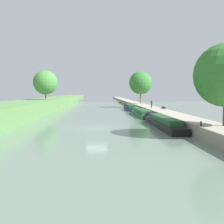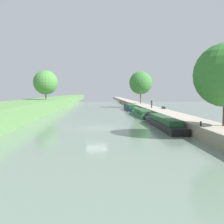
{
  "view_description": "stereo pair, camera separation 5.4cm",
  "coord_description": "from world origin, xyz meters",
  "px_view_note": "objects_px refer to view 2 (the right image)",
  "views": [
    {
      "loc": [
        0.25,
        -29.45,
        4.4
      ],
      "look_at": [
        2.48,
        11.79,
        1.0
      ],
      "focal_mm": 39.18,
      "sensor_mm": 36.0,
      "label": 1
    },
    {
      "loc": [
        0.3,
        -29.45,
        4.4
      ],
      "look_at": [
        2.48,
        11.79,
        1.0
      ],
      "focal_mm": 39.18,
      "sensor_mm": 36.0,
      "label": 2
    }
  ],
  "objects_px": {
    "mooring_bollard_near": "(201,124)",
    "narrowboat_green": "(141,113)",
    "narrowboat_navy": "(130,107)",
    "park_bench": "(164,107)",
    "narrowboat_black": "(162,122)",
    "mooring_bollard_far": "(135,103)",
    "person_walking": "(152,103)"
  },
  "relations": [
    {
      "from": "mooring_bollard_near",
      "to": "park_bench",
      "type": "height_order",
      "value": "park_bench"
    },
    {
      "from": "narrowboat_navy",
      "to": "mooring_bollard_near",
      "type": "xyz_separation_m",
      "value": [
        1.98,
        -37.42,
        0.83
      ]
    },
    {
      "from": "narrowboat_black",
      "to": "park_bench",
      "type": "relative_size",
      "value": 9.9
    },
    {
      "from": "narrowboat_navy",
      "to": "park_bench",
      "type": "height_order",
      "value": "park_bench"
    },
    {
      "from": "mooring_bollard_far",
      "to": "park_bench",
      "type": "bearing_deg",
      "value": -82.22
    },
    {
      "from": "narrowboat_green",
      "to": "park_bench",
      "type": "relative_size",
      "value": 9.39
    },
    {
      "from": "narrowboat_navy",
      "to": "mooring_bollard_far",
      "type": "relative_size",
      "value": 26.84
    },
    {
      "from": "narrowboat_black",
      "to": "mooring_bollard_far",
      "type": "height_order",
      "value": "mooring_bollard_far"
    },
    {
      "from": "mooring_bollard_far",
      "to": "park_bench",
      "type": "relative_size",
      "value": 0.3
    },
    {
      "from": "person_walking",
      "to": "mooring_bollard_far",
      "type": "xyz_separation_m",
      "value": [
        -1.13,
        15.73,
        -0.65
      ]
    },
    {
      "from": "narrowboat_green",
      "to": "person_walking",
      "type": "distance_m",
      "value": 5.25
    },
    {
      "from": "narrowboat_black",
      "to": "person_walking",
      "type": "height_order",
      "value": "person_walking"
    },
    {
      "from": "mooring_bollard_far",
      "to": "park_bench",
      "type": "xyz_separation_m",
      "value": [
        2.65,
        -19.43,
        0.12
      ]
    },
    {
      "from": "narrowboat_black",
      "to": "narrowboat_navy",
      "type": "bearing_deg",
      "value": 90.59
    },
    {
      "from": "narrowboat_green",
      "to": "mooring_bollard_near",
      "type": "bearing_deg",
      "value": -85.64
    },
    {
      "from": "narrowboat_black",
      "to": "park_bench",
      "type": "height_order",
      "value": "park_bench"
    },
    {
      "from": "narrowboat_green",
      "to": "narrowboat_navy",
      "type": "bearing_deg",
      "value": 90.91
    },
    {
      "from": "narrowboat_black",
      "to": "narrowboat_green",
      "type": "distance_m",
      "value": 14.85
    },
    {
      "from": "mooring_bollard_near",
      "to": "mooring_bollard_far",
      "type": "relative_size",
      "value": 1.0
    },
    {
      "from": "narrowboat_green",
      "to": "narrowboat_black",
      "type": "bearing_deg",
      "value": -89.72
    },
    {
      "from": "person_walking",
      "to": "park_bench",
      "type": "xyz_separation_m",
      "value": [
        1.52,
        -3.69,
        -0.53
      ]
    },
    {
      "from": "narrowboat_navy",
      "to": "park_bench",
      "type": "bearing_deg",
      "value": -71.75
    },
    {
      "from": "narrowboat_green",
      "to": "park_bench",
      "type": "xyz_separation_m",
      "value": [
        4.4,
        0.41,
        1.03
      ]
    },
    {
      "from": "mooring_bollard_near",
      "to": "person_walking",
      "type": "bearing_deg",
      "value": 87.6
    },
    {
      "from": "narrowboat_navy",
      "to": "mooring_bollard_far",
      "type": "distance_m",
      "value": 5.79
    },
    {
      "from": "narrowboat_black",
      "to": "mooring_bollard_near",
      "type": "relative_size",
      "value": 33.01
    },
    {
      "from": "narrowboat_navy",
      "to": "person_walking",
      "type": "xyz_separation_m",
      "value": [
        3.11,
        -10.36,
        1.48
      ]
    },
    {
      "from": "narrowboat_green",
      "to": "park_bench",
      "type": "height_order",
      "value": "park_bench"
    },
    {
      "from": "narrowboat_black",
      "to": "mooring_bollard_near",
      "type": "height_order",
      "value": "mooring_bollard_near"
    },
    {
      "from": "mooring_bollard_near",
      "to": "narrowboat_green",
      "type": "bearing_deg",
      "value": 94.36
    },
    {
      "from": "narrowboat_green",
      "to": "mooring_bollard_near",
      "type": "height_order",
      "value": "mooring_bollard_near"
    },
    {
      "from": "narrowboat_black",
      "to": "narrowboat_green",
      "type": "xyz_separation_m",
      "value": [
        -0.07,
        14.85,
        -0.1
      ]
    }
  ]
}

